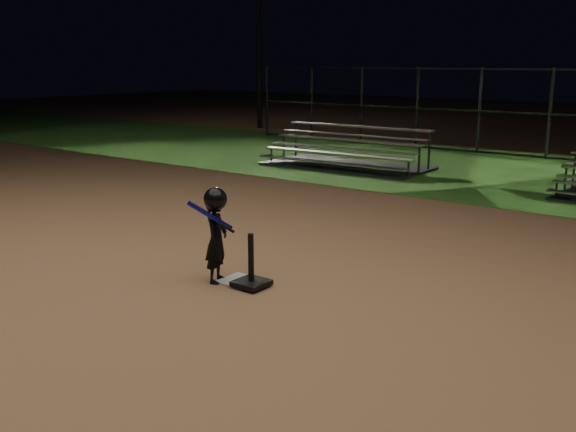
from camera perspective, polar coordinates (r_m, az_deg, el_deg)
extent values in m
plane|color=#9F6E48|center=(8.13, -4.26, -5.77)|extent=(80.00, 80.00, 0.00)
cube|color=#2C5F1F|center=(16.77, 18.87, 3.57)|extent=(60.00, 8.00, 0.01)
cube|color=beige|center=(8.13, -4.26, -5.69)|extent=(0.45, 0.45, 0.02)
cube|color=black|center=(7.91, -3.24, -5.89)|extent=(0.38, 0.38, 0.06)
cylinder|color=black|center=(7.81, -3.27, -3.65)|extent=(0.07, 0.07, 0.59)
imported|color=black|center=(8.01, -6.30, -2.11)|extent=(0.38, 0.46, 1.07)
sphere|color=black|center=(7.89, -6.39, 1.48)|extent=(0.29, 0.29, 0.29)
cylinder|color=#1817C3|center=(7.79, -6.85, 0.02)|extent=(0.34, 0.49, 0.40)
cylinder|color=black|center=(7.80, -5.36, -1.05)|extent=(0.13, 0.17, 0.14)
cube|color=#ABABAF|center=(16.35, 4.17, 5.48)|extent=(4.18, 0.35, 0.04)
cube|color=#ABABAF|center=(16.14, 3.61, 4.71)|extent=(4.18, 0.35, 0.03)
cube|color=#ABABAF|center=(16.81, 5.21, 6.68)|extent=(4.18, 0.35, 0.04)
cube|color=#ABABAF|center=(16.58, 4.68, 5.94)|extent=(4.18, 0.35, 0.03)
cube|color=#ABABAF|center=(17.27, 6.21, 7.81)|extent=(4.18, 0.35, 0.04)
cube|color=#ABABAF|center=(17.04, 5.70, 7.11)|extent=(4.18, 0.35, 0.03)
cube|color=#38383D|center=(16.90, 5.16, 4.40)|extent=(4.22, 2.14, 0.06)
cube|color=#38383D|center=(19.61, 21.67, 4.81)|extent=(20.00, 0.05, 0.05)
cube|color=#38383D|center=(19.48, 21.98, 8.29)|extent=(20.00, 0.05, 0.05)
cube|color=#38383D|center=(19.43, 22.29, 11.81)|extent=(20.00, 0.05, 0.05)
cylinder|color=#38383D|center=(24.11, -1.87, 10.05)|extent=(0.08, 0.08, 2.50)
cylinder|color=#38383D|center=(21.34, 8.80, 9.46)|extent=(0.08, 0.08, 2.50)
cylinder|color=#38383D|center=(19.48, 21.98, 8.29)|extent=(0.08, 0.08, 2.50)
cylinder|color=#2D2D30|center=(26.92, -2.59, 16.25)|extent=(0.20, 0.20, 8.00)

